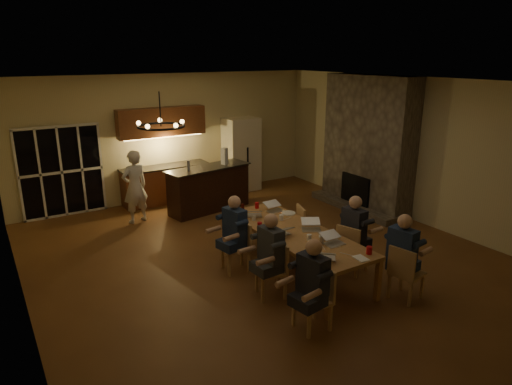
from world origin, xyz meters
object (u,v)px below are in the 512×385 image
at_px(person_right_mid, 353,234).
at_px(laptop_a, 325,251).
at_px(person_left_far, 235,234).
at_px(standing_person, 135,187).
at_px(chair_left_far, 235,247).
at_px(chair_right_near, 407,272).
at_px(chandelier, 161,126).
at_px(can_silver, 322,240).
at_px(laptop_d, 311,224).
at_px(bar_bottle, 188,165).
at_px(person_right_near, 401,257).
at_px(laptop_b, 334,238).
at_px(laptop_f, 275,206).
at_px(refrigerator, 241,154).
at_px(laptop_e, 253,210).
at_px(plate_near, 327,237).
at_px(chair_left_near, 313,300).
at_px(bar_blender, 224,156).
at_px(redcup_mid, 260,226).
at_px(mug_back, 254,218).
at_px(chair_left_mid, 271,270).
at_px(chair_right_mid, 353,248).
at_px(mug_mid, 281,218).
at_px(laptop_c, 279,228).
at_px(can_cola, 243,207).
at_px(plate_left, 317,255).
at_px(mug_front, 309,237).
at_px(plate_far, 288,213).
at_px(redcup_near, 369,250).
at_px(person_left_mid, 271,256).
at_px(redcup_far, 257,205).
at_px(dining_table, 294,251).
at_px(chair_right_far, 310,228).
at_px(bar_island, 209,189).
at_px(person_left_near, 312,287).

distance_m(person_right_mid, laptop_a, 1.28).
xyz_separation_m(person_left_far, standing_person, (-0.69, 3.31, 0.14)).
bearing_deg(laptop_a, chair_left_far, -30.27).
relative_size(chair_right_near, chandelier, 1.41).
xyz_separation_m(standing_person, can_silver, (1.60, -4.53, -0.02)).
xyz_separation_m(laptop_d, bar_bottle, (-0.61, 3.77, 0.34)).
height_order(person_right_near, laptop_b, person_right_near).
distance_m(person_right_near, laptop_f, 2.68).
bearing_deg(refrigerator, laptop_f, -110.94).
bearing_deg(laptop_e, plate_near, 136.16).
bearing_deg(chair_left_near, bar_blender, 166.69).
xyz_separation_m(person_right_near, laptop_a, (-1.11, 0.49, 0.17)).
distance_m(chair_left_far, person_right_near, 2.75).
height_order(laptop_f, plate_near, laptop_f).
bearing_deg(redcup_mid, laptop_f, 39.44).
bearing_deg(mug_back, chair_left_mid, -110.84).
bearing_deg(chair_right_mid, mug_mid, 14.84).
relative_size(chair_left_far, laptop_c, 2.78).
height_order(refrigerator, bar_blender, refrigerator).
height_order(chair_left_near, person_right_mid, person_right_mid).
distance_m(laptop_e, can_cola, 0.41).
height_order(person_right_near, plate_left, person_right_near).
relative_size(chair_left_far, plate_left, 3.56).
distance_m(laptop_f, mug_front, 1.51).
height_order(laptop_b, plate_far, laptop_b).
height_order(chair_left_near, laptop_f, laptop_f).
relative_size(person_left_far, laptop_b, 4.31).
relative_size(laptop_d, bar_bottle, 1.33).
distance_m(chair_left_mid, redcup_near, 1.53).
relative_size(person_left_far, redcup_mid, 11.50).
bearing_deg(mug_back, person_left_mid, -111.22).
distance_m(chair_left_far, redcup_far, 1.31).
xyz_separation_m(dining_table, laptop_e, (-0.20, 1.06, 0.49)).
bearing_deg(redcup_mid, person_right_mid, -35.62).
relative_size(chair_right_near, bar_blender, 2.21).
height_order(chair_left_mid, standing_person, standing_person).
bearing_deg(plate_far, laptop_d, -100.28).
xyz_separation_m(dining_table, chair_right_far, (0.82, 0.59, 0.07)).
bearing_deg(chair_left_mid, mug_front, 110.76).
relative_size(refrigerator, redcup_mid, 16.67).
height_order(bar_island, person_right_near, person_right_near).
xyz_separation_m(bar_island, laptop_e, (-0.39, -2.68, 0.32)).
relative_size(chair_left_far, redcup_near, 7.42).
bearing_deg(redcup_far, laptop_c, -106.54).
bearing_deg(bar_blender, plate_far, -119.93).
xyz_separation_m(chair_right_near, bar_blender, (-0.27, 5.42, 0.84)).
bearing_deg(chair_right_mid, person_left_mid, 70.30).
bearing_deg(mug_front, chair_left_far, 129.66).
relative_size(standing_person, mug_mid, 16.50).
relative_size(person_left_near, person_right_near, 1.00).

